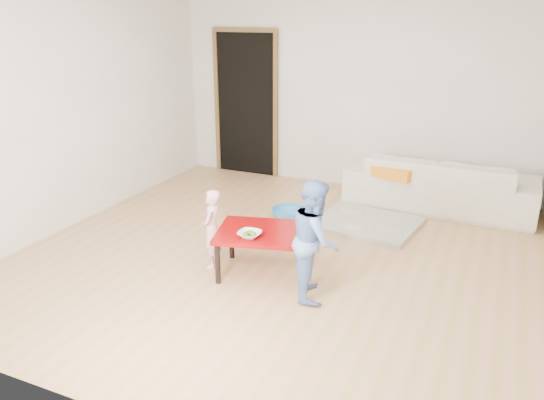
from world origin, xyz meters
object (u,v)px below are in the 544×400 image
Objects in this scene: bowl at (250,234)px; child_pink at (212,229)px; sofa at (440,183)px; red_table at (264,252)px; child_blue at (315,239)px; basin at (289,214)px.

child_pink is (-0.46, 0.11, -0.07)m from bowl.
bowl is at bearing 63.12° from child_pink.
sofa is 2.63× the size of red_table.
red_table is 4.14× the size of bowl.
basin is (-0.87, 1.56, -0.46)m from child_blue.
child_blue is at bearing 70.53° from child_pink.
bowl reaches higher than red_table.
basin is at bearing 99.25° from bowl.
basin is (-1.57, -1.12, -0.27)m from sofa.
bowl is at bearing 65.34° from sofa.
red_table is (-1.26, -2.48, -0.11)m from sofa.
child_blue is 2.56× the size of basin.
child_pink is at bearing 166.10° from bowl.
bowl is 0.48m from child_pink.
red_table is at bearing 64.73° from sofa.
sofa is 10.89× the size of bowl.
child_blue is at bearing -0.88° from bowl.
child_blue is at bearing 77.05° from sofa.
sofa is at bearing 35.46° from basin.
child_pink is 1.48m from basin.
red_table is at bearing 72.47° from bowl.
bowl is at bearing -107.53° from red_table.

